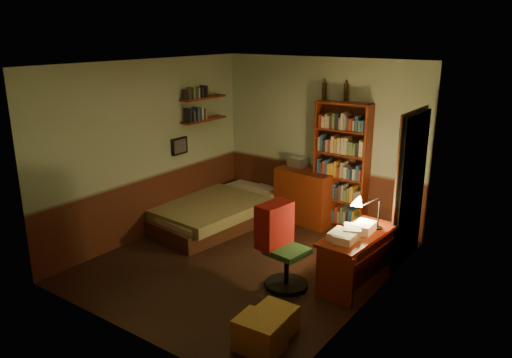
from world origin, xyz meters
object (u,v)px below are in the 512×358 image
Objects in this scene: cardboard_box_b at (276,319)px; office_chair at (287,251)px; cardboard_box_a at (259,334)px; desk at (357,258)px; bookshelf at (341,167)px; dresser at (306,196)px; bed at (219,203)px; mini_stereo at (298,162)px; desk_lamp at (379,208)px.

office_chair is at bearing 115.84° from cardboard_box_b.
desk is at bearing 84.25° from cardboard_box_a.
bookshelf is 3.16m from cardboard_box_b.
dresser is 0.79m from bookshelf.
bookshelf is at bearing 107.04° from office_chair.
bed is at bearing -152.90° from bookshelf.
cardboard_box_a is at bearing -59.81° from dresser.
bookshelf is (0.79, -0.04, 0.05)m from mini_stereo.
mini_stereo is at bearing 125.56° from office_chair.
bookshelf is 1.92m from desk.
mini_stereo reaches higher than bed.
cardboard_box_a is at bearing -112.53° from desk_lamp.
bed is 2.36× the size of dresser.
desk is (1.78, -1.54, -0.61)m from mini_stereo.
desk_lamp is at bearing 81.52° from cardboard_box_a.
cardboard_box_b is (1.56, -2.99, -0.80)m from mini_stereo.
office_chair is at bearing -58.42° from dresser.
bed reaches higher than cardboard_box_a.
cardboard_box_a is 0.36m from cardboard_box_b.
bookshelf is at bearing 16.09° from dresser.
mini_stereo is at bearing 132.46° from desk_lamp.
bed is 2.83m from desk_lamp.
bookshelf is at bearing 37.37° from bed.
bookshelf is (0.55, 0.09, 0.56)m from dresser.
cardboard_box_a is at bearing -83.72° from cardboard_box_b.
bookshelf is 2.09× the size of office_chair.
bed reaches higher than cardboard_box_b.
office_chair is (1.15, -2.14, -0.46)m from mini_stereo.
mini_stereo is 0.54× the size of desk_lamp.
bookshelf is 4.44× the size of cardboard_box_a.
desk is at bearing -32.38° from mini_stereo.
cardboard_box_b is (-0.22, -1.44, -0.19)m from desk.
mini_stereo is 2.48m from office_chair.
bookshelf is 1.66m from desk_lamp.
office_chair is (2.00, -1.15, 0.13)m from bed.
cardboard_box_b is at bearing -56.84° from office_chair.
bed is 4.32× the size of desk_lamp.
mini_stereo is at bearing 115.56° from cardboard_box_a.
mini_stereo is 2.29m from desk_lamp.
office_chair is at bearing -53.18° from mini_stereo.
bookshelf reaches higher than bed.
office_chair reaches higher than bed.
cardboard_box_b is at bearing -53.84° from mini_stereo.
bookshelf reaches higher than desk_lamp.
cardboard_box_b is at bearing -94.83° from desk.
dresser is 0.49× the size of bookshelf.
dresser is 0.57m from mini_stereo.
office_chair reaches higher than cardboard_box_b.
bed is 5.13× the size of cardboard_box_a.
mini_stereo is at bearing 142.88° from desk.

